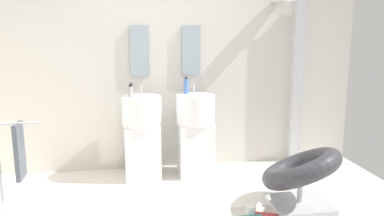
% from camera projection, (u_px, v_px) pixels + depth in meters
% --- Properties ---
extents(rear_partition, '(4.80, 0.10, 2.60)m').
position_uv_depth(rear_partition, '(165.00, 63.00, 4.73)').
color(rear_partition, beige).
rests_on(rear_partition, ground_plane).
extents(pedestal_sink_left, '(0.45, 0.45, 1.06)m').
position_uv_depth(pedestal_sink_left, '(142.00, 135.00, 4.47)').
color(pedestal_sink_left, white).
rests_on(pedestal_sink_left, ground_plane).
extents(pedestal_sink_right, '(0.45, 0.45, 1.06)m').
position_uv_depth(pedestal_sink_right, '(195.00, 133.00, 4.57)').
color(pedestal_sink_right, white).
rests_on(pedestal_sink_right, ground_plane).
extents(vanity_mirror_left, '(0.22, 0.03, 0.59)m').
position_uv_depth(vanity_mirror_left, '(139.00, 51.00, 4.59)').
color(vanity_mirror_left, '#8C9EA8').
extents(vanity_mirror_right, '(0.22, 0.03, 0.59)m').
position_uv_depth(vanity_mirror_right, '(191.00, 50.00, 4.68)').
color(vanity_mirror_right, '#8C9EA8').
extents(shower_column, '(0.49, 0.24, 2.05)m').
position_uv_depth(shower_column, '(296.00, 79.00, 4.92)').
color(shower_column, '#B7BABF').
rests_on(shower_column, ground_plane).
extents(lounge_chair, '(1.10, 1.10, 0.65)m').
position_uv_depth(lounge_chair, '(301.00, 173.00, 3.71)').
color(lounge_chair, '#B7BABF').
rests_on(lounge_chair, ground_plane).
extents(towel_rack, '(0.37, 0.22, 0.95)m').
position_uv_depth(towel_rack, '(16.00, 154.00, 3.40)').
color(towel_rack, '#B7BABF').
rests_on(towel_rack, ground_plane).
extents(coffee_mug, '(0.09, 0.09, 0.10)m').
position_uv_depth(coffee_mug, '(251.00, 211.00, 3.58)').
color(coffee_mug, white).
rests_on(coffee_mug, area_rug).
extents(soap_bottle_black, '(0.04, 0.04, 0.15)m').
position_uv_depth(soap_bottle_black, '(131.00, 90.00, 4.43)').
color(soap_bottle_black, black).
rests_on(soap_bottle_black, pedestal_sink_left).
extents(soap_bottle_blue, '(0.06, 0.06, 0.19)m').
position_uv_depth(soap_bottle_blue, '(186.00, 86.00, 4.57)').
color(soap_bottle_blue, '#4C72B7').
rests_on(soap_bottle_blue, pedestal_sink_right).
extents(soap_bottle_grey, '(0.06, 0.06, 0.14)m').
position_uv_depth(soap_bottle_grey, '(130.00, 91.00, 4.35)').
color(soap_bottle_grey, '#99999E').
rests_on(soap_bottle_grey, pedestal_sink_left).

